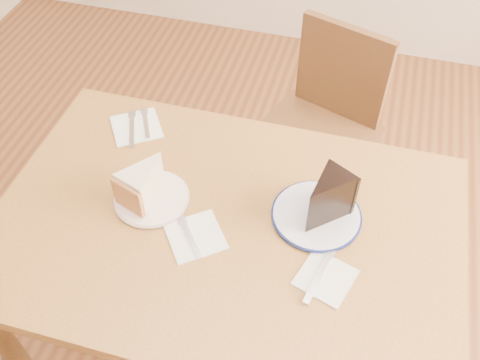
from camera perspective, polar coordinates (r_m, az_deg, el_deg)
name	(u,v)px	position (r m, az deg, el deg)	size (l,w,h in m)	color
ground	(229,348)	(2.02, -1.13, -17.50)	(4.00, 4.00, 0.00)	#442412
table	(226,245)	(1.45, -1.51, -6.95)	(1.20, 0.80, 0.75)	brown
chair_far	(319,129)	(2.05, 8.47, 5.42)	(0.53, 0.53, 0.84)	#382010
plate_cream	(152,198)	(1.44, -9.37, -1.94)	(0.19, 0.19, 0.01)	white
plate_navy	(316,215)	(1.40, 8.14, -3.73)	(0.22, 0.22, 0.01)	white
carrot_cake	(146,181)	(1.41, -9.95, -0.14)	(0.09, 0.13, 0.09)	#EDE3C4
chocolate_cake	(324,202)	(1.34, 8.92, -2.38)	(0.09, 0.13, 0.13)	black
napkin_cream	(196,236)	(1.35, -4.77, -6.00)	(0.13, 0.13, 0.00)	white
napkin_navy	(325,277)	(1.30, 9.11, -10.22)	(0.12, 0.12, 0.00)	white
napkin_spare	(136,127)	(1.64, -10.99, 5.58)	(0.14, 0.14, 0.00)	white
fork_cream	(190,237)	(1.35, -5.37, -6.08)	(0.01, 0.14, 0.00)	silver
knife_navy	(319,275)	(1.29, 8.48, -9.97)	(0.02, 0.17, 0.00)	silver
fork_spare	(146,123)	(1.65, -10.01, 6.01)	(0.01, 0.14, 0.00)	silver
knife_spare	(132,129)	(1.63, -11.46, 5.33)	(0.01, 0.16, 0.00)	white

